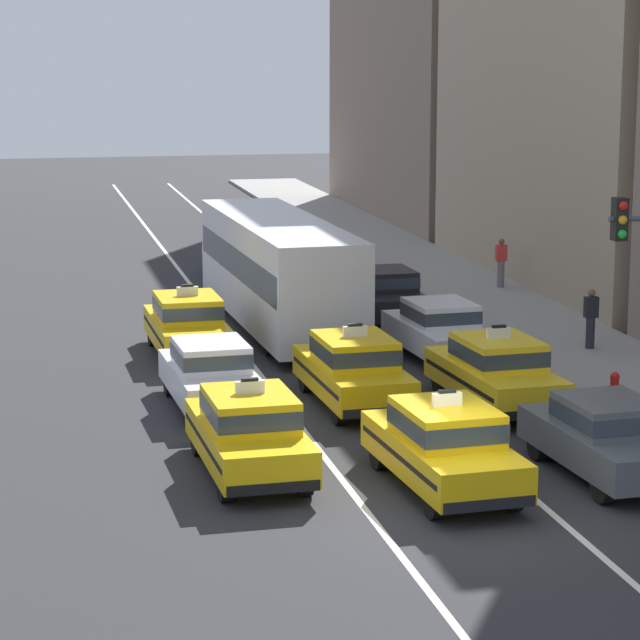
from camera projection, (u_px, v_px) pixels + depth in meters
name	position (u px, v px, depth m)	size (l,w,h in m)	color
ground_plane	(457.00, 511.00, 25.45)	(160.00, 160.00, 0.00)	#2B2B2D
lane_stripe_left_center	(211.00, 310.00, 44.27)	(0.14, 80.00, 0.01)	silver
lane_stripe_center_right	(311.00, 306.00, 44.94)	(0.14, 80.00, 0.01)	silver
sidewalk_curb	(535.00, 327.00, 41.33)	(4.00, 90.00, 0.15)	gray
taxi_left_nearest	(249.00, 431.00, 27.38)	(1.94, 4.61, 1.96)	black
sedan_left_second	(211.00, 373.00, 32.34)	(1.93, 4.37, 1.58)	black
taxi_left_third	(187.00, 324.00, 37.72)	(1.91, 4.59, 1.96)	black
taxi_center_nearest	(444.00, 445.00, 26.47)	(2.08, 4.66, 1.96)	black
taxi_center_second	(354.00, 369.00, 32.57)	(1.96, 4.61, 1.96)	black
bus_center_third	(278.00, 268.00, 41.07)	(2.90, 11.28, 3.22)	black
sedan_center_fourth	(237.00, 256.00, 49.65)	(1.93, 4.37, 1.58)	black
sedan_right_nearest	(606.00, 435.00, 27.21)	(2.00, 4.39, 1.58)	black
taxi_right_second	(496.00, 371.00, 32.38)	(2.08, 4.66, 1.96)	black
sedan_right_third	(439.00, 328.00, 37.29)	(2.03, 4.40, 1.58)	black
sedan_right_fourth	(385.00, 293.00, 42.51)	(1.84, 4.33, 1.58)	black
taxi_right_fifth	(341.00, 266.00, 47.36)	(2.00, 4.63, 1.96)	black
sedan_right_sixth	(312.00, 244.00, 52.63)	(2.00, 4.39, 1.58)	black
pedestrian_mid_block	(591.00, 318.00, 37.99)	(0.36, 0.24, 1.62)	#23232D
pedestrian_by_storefront	(501.00, 263.00, 47.39)	(0.36, 0.24, 1.65)	slate
fire_hydrant	(615.00, 386.00, 32.32)	(0.36, 0.22, 0.73)	red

